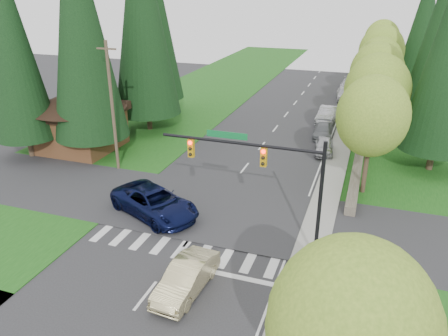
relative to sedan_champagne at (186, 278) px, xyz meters
The scene contains 31 objects.
ground 1.87m from the sedan_champagne, behind, with size 120.00×120.00×0.00m, color #28282B.
grass_east 22.98m from the sedan_champagne, 60.56° to the left, with size 14.00×110.00×0.06m, color #184D14.
grass_west 24.84m from the sedan_champagne, 126.34° to the left, with size 14.00×110.00×0.06m, color #184D14.
cross_street 8.22m from the sedan_champagne, 102.07° to the left, with size 120.00×8.00×0.10m, color #28282B.
sidewalk_east 22.61m from the sedan_champagne, 76.73° to the left, with size 1.80×80.00×0.13m, color gray.
curb_east 22.43m from the sedan_champagne, 78.84° to the left, with size 0.20×80.00×0.13m, color gray.
stone_wall_north 30.78m from the sedan_champagne, 77.07° to the left, with size 0.70×40.00×0.70m, color #4C4438.
traffic_signal 6.73m from the sedan_champagne, 59.42° to the left, with size 8.70×0.37×6.80m.
brown_building 22.58m from the sedan_champagne, 138.09° to the left, with size 8.40×8.40×5.40m.
utility_pole 17.00m from the sedan_champagne, 133.05° to the left, with size 1.60×0.24×10.00m.
decid_tree_0 16.60m from the sedan_champagne, 61.86° to the left, with size 4.80×4.80×8.37m.
decid_tree_1 22.89m from the sedan_champagne, 70.13° to the left, with size 5.20×5.20×8.80m.
decid_tree_2 29.42m from the sedan_champagne, 75.22° to the left, with size 5.00×5.00×8.82m.
decid_tree_3 36.13m from the sedan_champagne, 77.92° to the left, with size 5.00×5.00×8.55m.
decid_tree_4 43.01m from the sedan_champagne, 79.76° to the left, with size 5.40×5.40×9.18m.
decid_tree_5 49.78m from the sedan_champagne, 81.42° to the left, with size 4.80×4.80×8.30m.
decid_tree_6 56.73m from the sedan_champagne, 82.38° to the left, with size 5.20×5.20×8.86m.
decid_tree_south 10.68m from the sedan_champagne, 38.33° to the right, with size 4.60×4.60×7.92m.
conifer_w_a 22.66m from the sedan_champagne, 136.42° to the left, with size 6.12×6.12×19.80m.
conifer_w_b 26.82m from the sedan_champagne, 134.54° to the left, with size 5.44×5.44×17.80m.
conifer_w_c 27.99m from the sedan_champagne, 121.93° to the left, with size 6.46×6.46×20.80m.
conifer_w_d 24.61m from the sedan_champagne, 148.67° to the left, with size 5.10×5.10×16.80m.
conifer_w_e 33.49m from the sedan_champagne, 119.30° to the left, with size 5.78×5.78×18.80m.
conifer_e_c 50.28m from the sedan_champagne, 75.64° to the left, with size 5.10×5.10×16.80m.
sedan_champagne is the anchor object (origin of this frame).
suv_navy 7.96m from the sedan_champagne, 128.34° to the left, with size 2.95×6.40×1.78m, color #0A0F33.
parked_car_a 21.35m from the sedan_champagne, 79.55° to the left, with size 1.54×3.83×1.31m, color #B9BABF.
parked_car_b 25.62m from the sedan_champagne, 82.83° to the left, with size 1.71×4.20×1.22m, color slate.
parked_car_c 30.58m from the sedan_champagne, 84.38° to the left, with size 1.71×4.92×1.62m, color #A4A4A9.
parked_car_d 41.32m from the sedan_champagne, 84.60° to the left, with size 1.92×4.76×1.62m, color silver.
parked_car_e 48.43m from the sedan_champagne, 85.62° to the left, with size 1.76×4.33×1.26m, color #AEADB2.
Camera 1 is at (9.05, -15.61, 13.76)m, focal length 35.00 mm.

